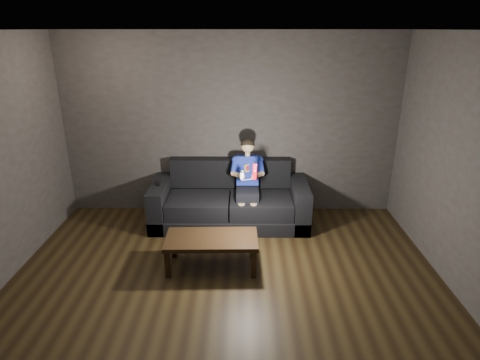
{
  "coord_description": "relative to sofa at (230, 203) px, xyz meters",
  "views": [
    {
      "loc": [
        0.19,
        -3.36,
        2.72
      ],
      "look_at": [
        0.15,
        1.55,
        0.85
      ],
      "focal_mm": 30.0,
      "sensor_mm": 36.0,
      "label": 1
    }
  ],
  "objects": [
    {
      "name": "coffee_table",
      "position": [
        -0.18,
        -1.23,
        0.06
      ],
      "size": [
        1.1,
        0.57,
        0.4
      ],
      "color": "black",
      "rests_on": "floor"
    },
    {
      "name": "child",
      "position": [
        0.26,
        -0.06,
        0.46
      ],
      "size": [
        0.47,
        0.58,
        1.17
      ],
      "color": "black",
      "rests_on": "sofa"
    },
    {
      "name": "wii_remote_black",
      "position": [
        -1.02,
        -0.08,
        0.34
      ],
      "size": [
        0.05,
        0.14,
        0.03
      ],
      "color": "black",
      "rests_on": "sofa"
    },
    {
      "name": "wii_remote_red",
      "position": [
        0.35,
        -0.51,
        0.68
      ],
      "size": [
        0.06,
        0.08,
        0.21
      ],
      "color": "#E80012",
      "rests_on": "child"
    },
    {
      "name": "ceiling",
      "position": [
        0.0,
        -2.06,
        2.41
      ],
      "size": [
        5.0,
        5.0,
        0.02
      ],
      "primitive_type": "cube",
      "color": "silver",
      "rests_on": "back_wall"
    },
    {
      "name": "floor",
      "position": [
        0.0,
        -2.06,
        -0.29
      ],
      "size": [
        5.0,
        5.0,
        0.0
      ],
      "primitive_type": "plane",
      "color": "black",
      "rests_on": "ground"
    },
    {
      "name": "back_wall",
      "position": [
        0.0,
        0.44,
        1.06
      ],
      "size": [
        5.0,
        0.04,
        2.7
      ],
      "primitive_type": "cube",
      "color": "#36322F",
      "rests_on": "ground"
    },
    {
      "name": "nunchuk_white",
      "position": [
        0.18,
        -0.51,
        0.63
      ],
      "size": [
        0.07,
        0.1,
        0.14
      ],
      "color": "white",
      "rests_on": "child"
    },
    {
      "name": "sofa",
      "position": [
        0.0,
        0.0,
        0.0
      ],
      "size": [
        2.26,
        0.98,
        0.87
      ],
      "color": "black",
      "rests_on": "floor"
    }
  ]
}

